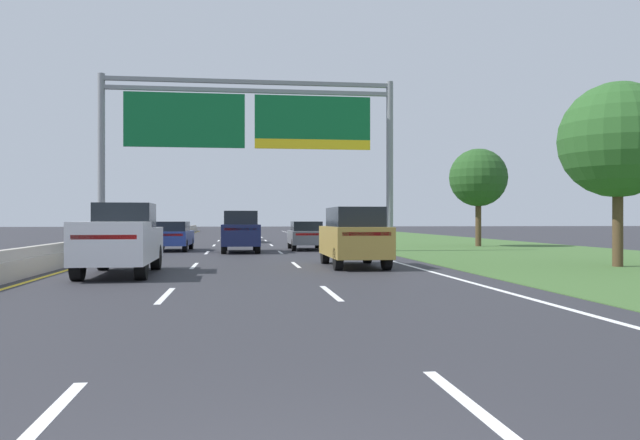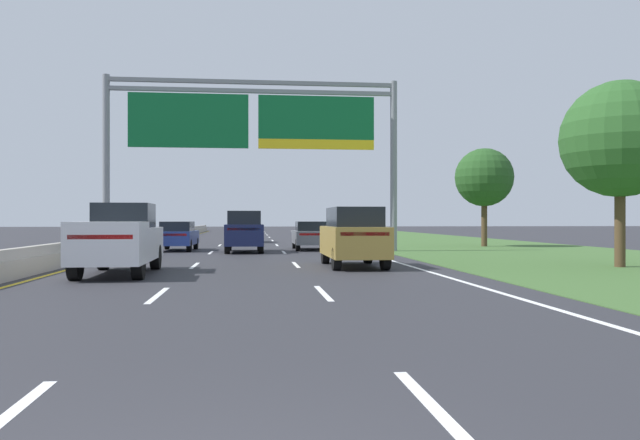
# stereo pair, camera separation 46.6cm
# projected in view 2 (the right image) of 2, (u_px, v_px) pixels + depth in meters

# --- Properties ---
(ground_plane) EXTENTS (220.00, 220.00, 0.00)m
(ground_plane) POSITION_uv_depth(u_px,v_px,m) (248.00, 247.00, 38.54)
(ground_plane) COLOR #2B2B30
(lane_striping) EXTENTS (11.96, 106.00, 0.01)m
(lane_striping) POSITION_uv_depth(u_px,v_px,m) (248.00, 247.00, 38.09)
(lane_striping) COLOR white
(lane_striping) RESTS_ON ground
(grass_verge_right) EXTENTS (14.00, 110.00, 0.02)m
(grass_verge_right) POSITION_uv_depth(u_px,v_px,m) (469.00, 246.00, 40.04)
(grass_verge_right) COLOR #3D602D
(grass_verge_right) RESTS_ON ground
(median_barrier_concrete) EXTENTS (0.60, 110.00, 0.85)m
(median_barrier_concrete) POSITION_uv_depth(u_px,v_px,m) (138.00, 242.00, 37.84)
(median_barrier_concrete) COLOR #A8A399
(median_barrier_concrete) RESTS_ON ground
(overhead_sign_gantry) EXTENTS (15.06, 0.42, 8.96)m
(overhead_sign_gantry) POSITION_uv_depth(u_px,v_px,m) (253.00, 128.00, 32.25)
(overhead_sign_gantry) COLOR gray
(overhead_sign_gantry) RESTS_ON ground
(pickup_truck_white) EXTENTS (2.11, 5.44, 2.20)m
(pickup_truck_white) POSITION_uv_depth(u_px,v_px,m) (120.00, 239.00, 19.36)
(pickup_truck_white) COLOR silver
(pickup_truck_white) RESTS_ON ground
(car_blue_left_lane_sedan) EXTENTS (1.94, 4.45, 1.57)m
(car_blue_left_lane_sedan) POSITION_uv_depth(u_px,v_px,m) (178.00, 235.00, 34.01)
(car_blue_left_lane_sedan) COLOR navy
(car_blue_left_lane_sedan) RESTS_ON ground
(car_gold_right_lane_suv) EXTENTS (1.90, 4.70, 2.11)m
(car_gold_right_lane_suv) POSITION_uv_depth(u_px,v_px,m) (353.00, 236.00, 22.40)
(car_gold_right_lane_suv) COLOR #A38438
(car_gold_right_lane_suv) RESTS_ON ground
(car_silver_centre_lane_sedan) EXTENTS (1.83, 4.40, 1.57)m
(car_silver_centre_lane_sedan) POSITION_uv_depth(u_px,v_px,m) (247.00, 231.00, 46.38)
(car_silver_centre_lane_sedan) COLOR #B2B5BA
(car_silver_centre_lane_sedan) RESTS_ON ground
(car_grey_right_lane_sedan) EXTENTS (1.84, 4.41, 1.57)m
(car_grey_right_lane_sedan) POSITION_uv_depth(u_px,v_px,m) (310.00, 235.00, 35.03)
(car_grey_right_lane_sedan) COLOR slate
(car_grey_right_lane_sedan) RESTS_ON ground
(car_navy_centre_lane_suv) EXTENTS (1.93, 4.71, 2.11)m
(car_navy_centre_lane_suv) POSITION_uv_depth(u_px,v_px,m) (244.00, 231.00, 32.41)
(car_navy_centre_lane_suv) COLOR #161E47
(car_navy_centre_lane_suv) RESTS_ON ground
(roadside_tree_near) EXTENTS (4.08, 4.08, 6.54)m
(roadside_tree_near) POSITION_uv_depth(u_px,v_px,m) (620.00, 139.00, 22.04)
(roadside_tree_near) COLOR #4C3823
(roadside_tree_near) RESTS_ON ground
(roadside_tree_mid) EXTENTS (3.60, 3.60, 6.09)m
(roadside_tree_mid) POSITION_uv_depth(u_px,v_px,m) (484.00, 178.00, 38.90)
(roadside_tree_mid) COLOR #4C3823
(roadside_tree_mid) RESTS_ON ground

